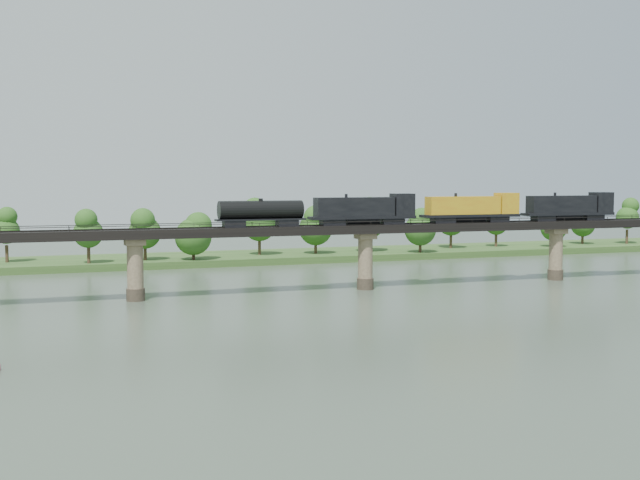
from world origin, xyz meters
name	(u,v)px	position (x,y,z in m)	size (l,w,h in m)	color
ground	(447,317)	(0.00, 0.00, 0.00)	(400.00, 400.00, 0.00)	#374637
far_bank	(277,257)	(0.00, 85.00, 0.80)	(300.00, 24.00, 1.60)	#2E4E1F
bridge	(365,259)	(0.00, 30.00, 5.46)	(236.00, 30.00, 11.50)	#473A2D
bridge_superstructure	(365,223)	(0.00, 30.00, 11.79)	(220.00, 4.90, 0.75)	black
far_treeline	(249,225)	(-8.21, 80.52, 8.83)	(289.06, 17.54, 13.60)	#382619
freight_train	(436,209)	(13.99, 30.00, 14.10)	(79.18, 3.08, 5.45)	black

